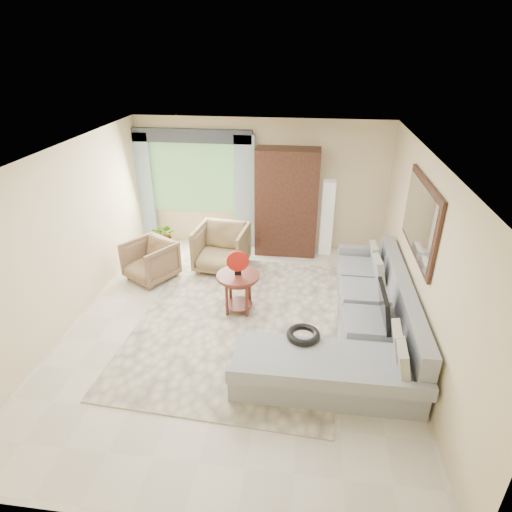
# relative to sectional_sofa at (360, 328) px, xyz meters

# --- Properties ---
(ground) EXTENTS (6.00, 6.00, 0.00)m
(ground) POSITION_rel_sectional_sofa_xyz_m (-1.78, 0.18, -0.28)
(ground) COLOR silver
(ground) RESTS_ON ground
(area_rug) EXTENTS (3.23, 4.17, 0.02)m
(area_rug) POSITION_rel_sectional_sofa_xyz_m (-1.77, 0.36, -0.27)
(area_rug) COLOR beige
(area_rug) RESTS_ON ground
(sectional_sofa) EXTENTS (2.30, 3.46, 0.90)m
(sectional_sofa) POSITION_rel_sectional_sofa_xyz_m (0.00, 0.00, 0.00)
(sectional_sofa) COLOR gray
(sectional_sofa) RESTS_ON ground
(tv_screen) EXTENTS (0.14, 0.74, 0.48)m
(tv_screen) POSITION_rel_sectional_sofa_xyz_m (0.27, -0.06, 0.44)
(tv_screen) COLOR black
(tv_screen) RESTS_ON sectional_sofa
(garden_hose) EXTENTS (0.43, 0.43, 0.09)m
(garden_hose) POSITION_rel_sectional_sofa_xyz_m (-0.78, -0.60, 0.26)
(garden_hose) COLOR black
(garden_hose) RESTS_ON sectional_sofa
(coffee_table) EXTENTS (0.67, 0.67, 0.67)m
(coffee_table) POSITION_rel_sectional_sofa_xyz_m (-1.82, 0.61, 0.07)
(coffee_table) COLOR #4D1B14
(coffee_table) RESTS_ON ground
(red_disc) EXTENTS (0.34, 0.10, 0.34)m
(red_disc) POSITION_rel_sectional_sofa_xyz_m (-1.82, 0.61, 0.62)
(red_disc) COLOR #B11B11
(red_disc) RESTS_ON coffee_table
(armchair_left) EXTENTS (1.07, 1.07, 0.72)m
(armchair_left) POSITION_rel_sectional_sofa_xyz_m (-3.56, 1.46, 0.08)
(armchair_left) COLOR #947050
(armchair_left) RESTS_ON ground
(armchair_right) EXTENTS (1.00, 1.02, 0.85)m
(armchair_right) POSITION_rel_sectional_sofa_xyz_m (-2.37, 2.00, 0.14)
(armchair_right) COLOR olive
(armchair_right) RESTS_ON ground
(potted_plant) EXTENTS (0.57, 0.52, 0.57)m
(potted_plant) POSITION_rel_sectional_sofa_xyz_m (-3.69, 2.72, -0.00)
(potted_plant) COLOR #999999
(potted_plant) RESTS_ON ground
(armoire) EXTENTS (1.20, 0.55, 2.10)m
(armoire) POSITION_rel_sectional_sofa_xyz_m (-1.23, 2.90, 0.77)
(armoire) COLOR black
(armoire) RESTS_ON ground
(floor_lamp) EXTENTS (0.24, 0.24, 1.50)m
(floor_lamp) POSITION_rel_sectional_sofa_xyz_m (-0.43, 2.96, 0.47)
(floor_lamp) COLOR silver
(floor_lamp) RESTS_ON ground
(window) EXTENTS (1.80, 0.04, 1.40)m
(window) POSITION_rel_sectional_sofa_xyz_m (-3.13, 3.15, 1.12)
(window) COLOR #669E59
(window) RESTS_ON wall_back
(curtain_left) EXTENTS (0.40, 0.08, 2.30)m
(curtain_left) POSITION_rel_sectional_sofa_xyz_m (-4.18, 3.06, 0.87)
(curtain_left) COLOR #9EB7CC
(curtain_left) RESTS_ON ground
(curtain_right) EXTENTS (0.40, 0.08, 2.30)m
(curtain_right) POSITION_rel_sectional_sofa_xyz_m (-2.08, 3.06, 0.87)
(curtain_right) COLOR #9EB7CC
(curtain_right) RESTS_ON ground
(valance) EXTENTS (2.40, 0.12, 0.26)m
(valance) POSITION_rel_sectional_sofa_xyz_m (-3.13, 3.08, 1.97)
(valance) COLOR #1E232D
(valance) RESTS_ON wall_back
(wall_mirror) EXTENTS (0.05, 1.70, 1.05)m
(wall_mirror) POSITION_rel_sectional_sofa_xyz_m (0.68, 0.53, 1.47)
(wall_mirror) COLOR black
(wall_mirror) RESTS_ON wall_right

